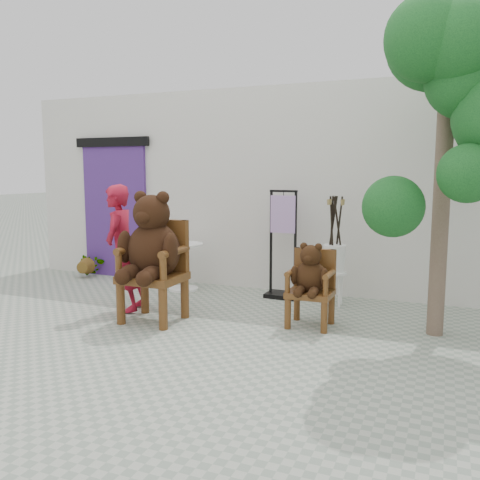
{
  "coord_description": "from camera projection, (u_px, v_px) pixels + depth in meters",
  "views": [
    {
      "loc": [
        2.16,
        -4.51,
        1.76
      ],
      "look_at": [
        -0.13,
        1.09,
        0.95
      ],
      "focal_mm": 38.0,
      "sensor_mm": 36.0,
      "label": 1
    }
  ],
  "objects": [
    {
      "name": "cafe_table",
      "position": [
        183.0,
        261.0,
        7.6
      ],
      "size": [
        0.6,
        0.6,
        0.7
      ],
      "rotation": [
        0.0,
        0.0,
        0.39
      ],
      "color": "white",
      "rests_on": "ground"
    },
    {
      "name": "chair_big",
      "position": [
        153.0,
        249.0,
        5.96
      ],
      "size": [
        0.76,
        0.81,
        1.55
      ],
      "color": "#4C2A10",
      "rests_on": "ground"
    },
    {
      "name": "chair_small",
      "position": [
        311.0,
        278.0,
        5.79
      ],
      "size": [
        0.5,
        0.52,
        0.97
      ],
      "color": "#4C2A10",
      "rests_on": "ground"
    },
    {
      "name": "display_stand",
      "position": [
        283.0,
        256.0,
        7.12
      ],
      "size": [
        0.46,
        0.37,
        1.51
      ],
      "rotation": [
        0.0,
        0.0,
        -0.04
      ],
      "color": "black",
      "rests_on": "ground"
    },
    {
      "name": "ground_plane",
      "position": [
        211.0,
        346.0,
        5.18
      ],
      "size": [
        60.0,
        60.0,
        0.0
      ],
      "primitive_type": "plane",
      "color": "#989D8C",
      "rests_on": "ground"
    },
    {
      "name": "doorway",
      "position": [
        115.0,
        208.0,
        8.52
      ],
      "size": [
        1.4,
        0.11,
        2.33
      ],
      "color": "#492673",
      "rests_on": "ground"
    },
    {
      "name": "back_wall",
      "position": [
        297.0,
        189.0,
        7.83
      ],
      "size": [
        9.0,
        1.0,
        3.0
      ],
      "primitive_type": "cube",
      "color": "silver",
      "rests_on": "ground"
    },
    {
      "name": "potted_plant",
      "position": [
        89.0,
        263.0,
        8.58
      ],
      "size": [
        0.5,
        0.46,
        0.47
      ],
      "primitive_type": "imported",
      "rotation": [
        0.0,
        0.0,
        0.23
      ],
      "color": "#103D19",
      "rests_on": "ground"
    },
    {
      "name": "tree",
      "position": [
        459.0,
        75.0,
        5.0
      ],
      "size": [
        1.78,
        1.83,
        3.56
      ],
      "rotation": [
        0.0,
        0.0,
        -0.07
      ],
      "color": "brown",
      "rests_on": "ground"
    },
    {
      "name": "person",
      "position": [
        124.0,
        249.0,
        6.42
      ],
      "size": [
        0.51,
        0.66,
        1.6
      ],
      "primitive_type": "imported",
      "rotation": [
        0.0,
        0.0,
        -1.33
      ],
      "color": "maroon",
      "rests_on": "ground"
    },
    {
      "name": "stool_bucket",
      "position": [
        334.0,
        258.0,
        6.67
      ],
      "size": [
        0.32,
        0.32,
        1.45
      ],
      "rotation": [
        0.0,
        0.0,
        0.02
      ],
      "color": "white",
      "rests_on": "ground"
    }
  ]
}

